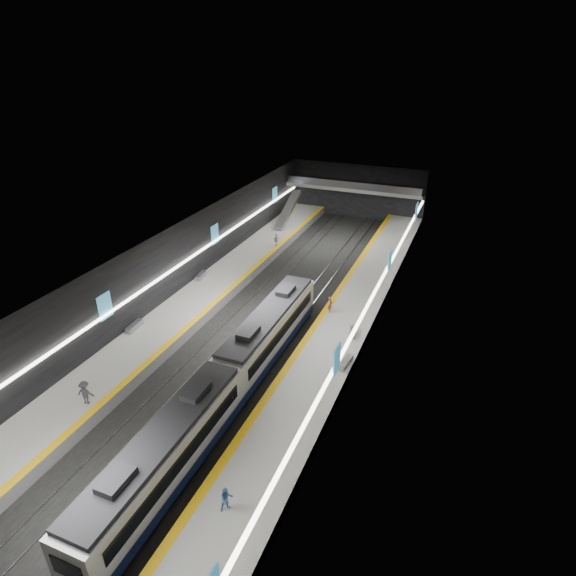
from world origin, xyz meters
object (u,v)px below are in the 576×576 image
at_px(train, 226,381).
at_px(bench_left_near, 135,326).
at_px(passenger_right_a, 330,305).
at_px(escalator, 288,210).
at_px(passenger_left_a, 276,240).
at_px(bench_right_near, 346,362).
at_px(bench_right_far, 353,332).
at_px(bench_left_far, 201,276).
at_px(passenger_left_b, 85,393).
at_px(passenger_right_b, 226,499).

xyz_separation_m(train, bench_left_near, (-12.00, 4.90, -0.95)).
bearing_deg(passenger_right_a, bench_left_near, 115.46).
height_order(escalator, bench_left_near, escalator).
bearing_deg(passenger_left_a, bench_right_near, 52.40).
bearing_deg(escalator, bench_right_far, -56.94).
bearing_deg(bench_left_far, passenger_right_a, -14.84).
relative_size(bench_right_near, passenger_left_b, 1.02).
bearing_deg(passenger_right_b, passenger_right_a, 46.57).
relative_size(escalator, passenger_right_b, 5.19).
xyz_separation_m(escalator, passenger_left_a, (1.92, -8.58, -1.08)).
height_order(passenger_left_a, passenger_left_b, passenger_left_b).
bearing_deg(passenger_left_a, bench_left_near, 7.05).
bearing_deg(bench_left_near, passenger_right_b, -42.02).
bearing_deg(passenger_right_b, bench_left_near, 94.24).
xyz_separation_m(bench_left_near, passenger_left_a, (3.92, 22.90, 0.57)).
height_order(bench_left_near, passenger_left_a, passenger_left_a).
bearing_deg(bench_right_near, passenger_right_b, -91.46).
height_order(bench_left_far, bench_right_near, bench_left_far).
xyz_separation_m(bench_right_near, passenger_right_a, (-3.74, 7.59, 0.55)).
distance_m(bench_left_near, bench_right_far, 19.41).
relative_size(bench_left_far, bench_right_far, 1.15).
height_order(passenger_right_b, passenger_left_b, passenger_left_b).
xyz_separation_m(bench_left_far, passenger_left_a, (3.92, 11.61, 0.57)).
height_order(bench_right_far, passenger_left_a, passenger_left_a).
distance_m(train, passenger_right_a, 14.72).
bearing_deg(passenger_left_a, bench_left_far, -1.89).
bearing_deg(bench_right_far, passenger_left_a, 115.67).
bearing_deg(bench_left_near, passenger_left_a, 77.11).
height_order(bench_left_near, bench_left_far, same).
bearing_deg(escalator, passenger_right_a, -58.95).
height_order(passenger_right_a, passenger_left_a, passenger_left_a).
distance_m(train, escalator, 37.73).
height_order(train, escalator, escalator).
relative_size(bench_left_near, passenger_right_a, 1.28).
bearing_deg(train, passenger_left_a, 106.20).
xyz_separation_m(bench_right_far, passenger_left_a, (-14.39, 16.48, 0.61)).
distance_m(escalator, passenger_left_a, 8.86).
height_order(bench_left_near, bench_right_near, bench_left_near).
bearing_deg(passenger_left_b, bench_right_far, -147.20).
bearing_deg(passenger_right_b, bench_right_far, 38.30).
bearing_deg(passenger_right_a, passenger_left_a, 33.84).
distance_m(bench_right_near, passenger_right_a, 8.48).
xyz_separation_m(passenger_right_a, passenger_left_b, (-11.97, -18.90, 0.14)).
relative_size(bench_right_near, bench_right_far, 1.08).
distance_m(bench_right_far, passenger_left_b, 21.86).
height_order(escalator, passenger_left_a, escalator).
relative_size(bench_right_far, passenger_left_a, 1.07).
height_order(train, passenger_left_a, train).
relative_size(train, passenger_right_b, 19.50).
bearing_deg(bench_left_near, bench_left_far, 86.83).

